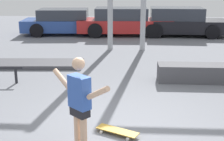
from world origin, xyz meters
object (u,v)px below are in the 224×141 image
(skateboard, at_px, (117,131))
(parked_car_black, at_px, (179,22))
(parked_car_blue, at_px, (66,22))
(parked_car_red, at_px, (124,22))
(grind_box, at_px, (209,73))
(manual_pad, at_px, (36,64))
(skateboarder, at_px, (80,100))

(skateboard, distance_m, parked_car_black, 10.58)
(parked_car_blue, relative_size, parked_car_red, 0.97)
(skateboard, relative_size, grind_box, 0.29)
(skateboard, relative_size, parked_car_blue, 0.18)
(grind_box, bearing_deg, parked_car_black, 88.08)
(grind_box, height_order, manual_pad, grind_box)
(manual_pad, relative_size, parked_car_black, 0.65)
(skateboarder, bearing_deg, parked_car_black, 116.63)
(grind_box, height_order, parked_car_blue, parked_car_blue)
(manual_pad, height_order, parked_car_red, parked_car_red)
(grind_box, relative_size, parked_car_red, 0.59)
(grind_box, distance_m, parked_car_black, 7.23)
(parked_car_red, bearing_deg, skateboarder, -94.52)
(parked_car_black, bearing_deg, skateboard, -101.89)
(parked_car_black, bearing_deg, parked_car_red, -176.10)
(skateboarder, distance_m, manual_pad, 5.35)
(grind_box, bearing_deg, skateboarder, -128.33)
(skateboard, height_order, parked_car_red, parked_car_red)
(grind_box, distance_m, parked_car_blue, 8.92)
(skateboarder, relative_size, skateboard, 1.93)
(parked_car_blue, relative_size, parked_car_black, 0.98)
(skateboarder, relative_size, parked_car_red, 0.33)
(skateboarder, xyz_separation_m, parked_car_black, (3.06, 10.77, -0.18))
(grind_box, xyz_separation_m, parked_car_black, (0.24, 7.21, 0.41))
(skateboard, relative_size, parked_car_red, 0.17)
(skateboard, bearing_deg, skateboarder, -110.36)
(parked_car_blue, bearing_deg, skateboarder, -81.67)
(skateboard, relative_size, manual_pad, 0.27)
(grind_box, bearing_deg, parked_car_blue, 125.67)
(skateboarder, distance_m, parked_car_red, 10.69)
(grind_box, distance_m, parked_car_red, 7.52)
(grind_box, relative_size, parked_car_black, 0.60)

